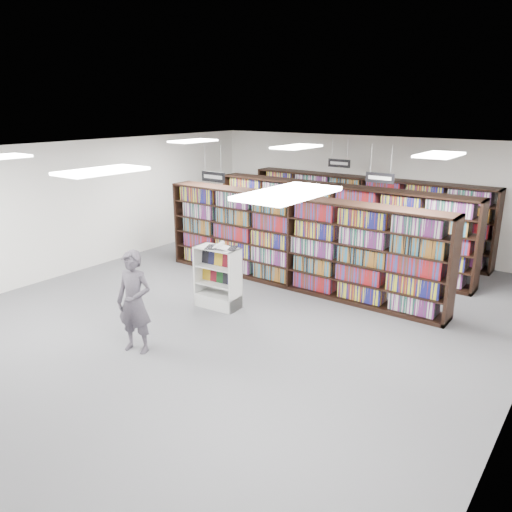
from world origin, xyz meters
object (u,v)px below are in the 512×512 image
Objects in this scene: open_book at (221,246)px; shopper at (134,302)px; endcap_display at (219,286)px; bookshelf_row_near at (294,242)px.

shopper reaches higher than open_book.
shopper reaches higher than endcap_display.
shopper is at bearing -91.23° from endcap_display.
open_book is at bearing -104.96° from bookshelf_row_near.
bookshelf_row_near is at bearing 68.09° from shopper.
shopper is at bearing -96.41° from bookshelf_row_near.
open_book is (-0.52, -1.94, 0.26)m from bookshelf_row_near.
endcap_display is (-0.61, -1.92, -0.60)m from bookshelf_row_near.
bookshelf_row_near reaches higher than open_book.
bookshelf_row_near is 2.10m from endcap_display.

